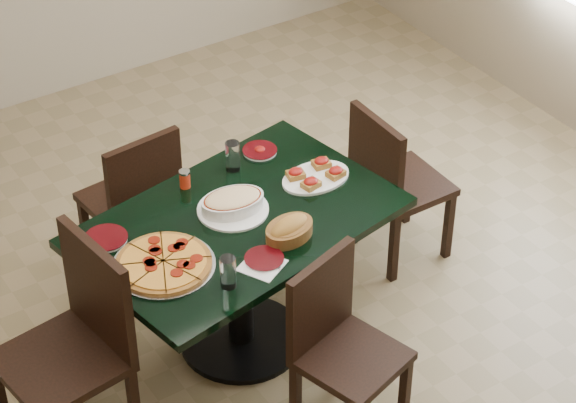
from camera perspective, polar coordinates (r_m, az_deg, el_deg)
floor at (r=5.47m, az=-0.11°, el=-7.19°), size 5.50×5.50×0.00m
main_table at (r=5.10m, az=-2.52°, el=-2.49°), size 1.53×1.13×0.75m
chair_far at (r=5.60m, az=-7.73°, el=0.24°), size 0.44×0.44×0.87m
chair_near at (r=4.80m, az=2.56°, el=-6.99°), size 0.50×0.50×0.86m
chair_right at (r=5.68m, az=5.27°, el=1.16°), size 0.42×0.42×0.89m
chair_left at (r=4.76m, az=-10.62°, el=-6.78°), size 0.53×0.53×1.01m
pepperoni_pizza at (r=4.75m, az=-6.34°, el=-3.15°), size 0.44×0.44×0.04m
lasagna_casserole at (r=5.01m, az=-2.83°, el=-0.06°), size 0.32×0.32×0.09m
bread_basket at (r=4.86m, az=0.06°, el=-1.43°), size 0.27×0.21×0.10m
bruschetta_platter at (r=5.21m, az=1.42°, el=1.36°), size 0.34×0.24×0.05m
side_plate_near at (r=4.76m, az=-1.22°, el=-2.94°), size 0.17×0.17×0.02m
side_plate_far_r at (r=5.40m, az=-1.44°, el=2.61°), size 0.17×0.17×0.03m
side_plate_far_l at (r=4.93m, az=-9.23°, el=-1.86°), size 0.19×0.19×0.02m
napkin_setting at (r=4.73m, az=-1.31°, el=-3.26°), size 0.22×0.22×0.01m
water_glass_a at (r=5.25m, az=-2.83°, el=2.31°), size 0.07×0.07×0.15m
water_glass_b at (r=4.60m, az=-3.06°, el=-3.61°), size 0.07×0.07×0.15m
pepper_shaker at (r=5.17m, az=-5.27°, el=1.16°), size 0.05×0.05×0.09m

